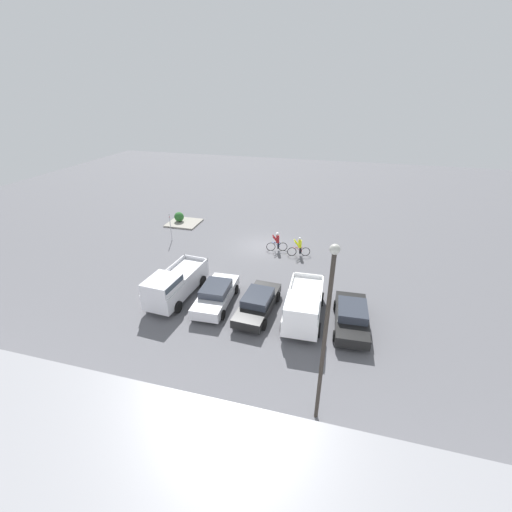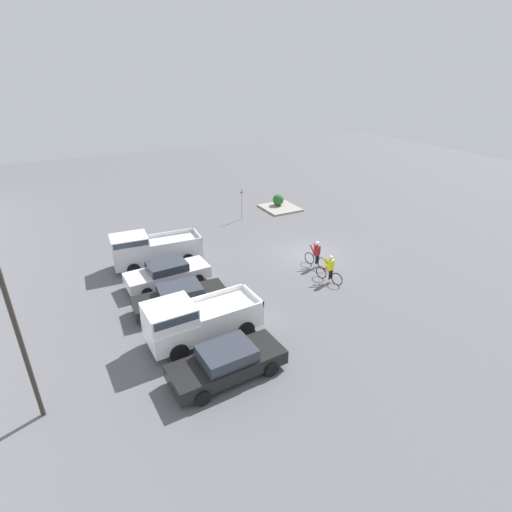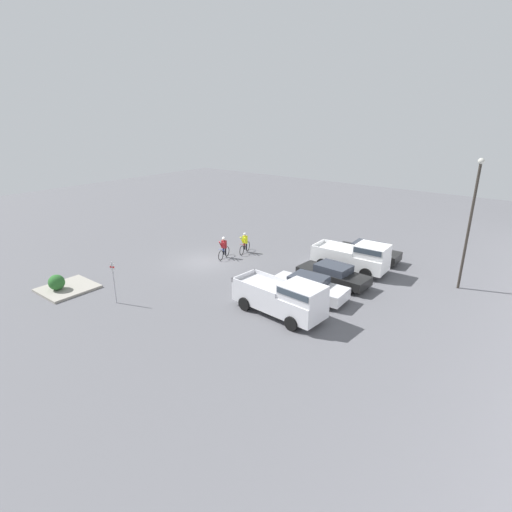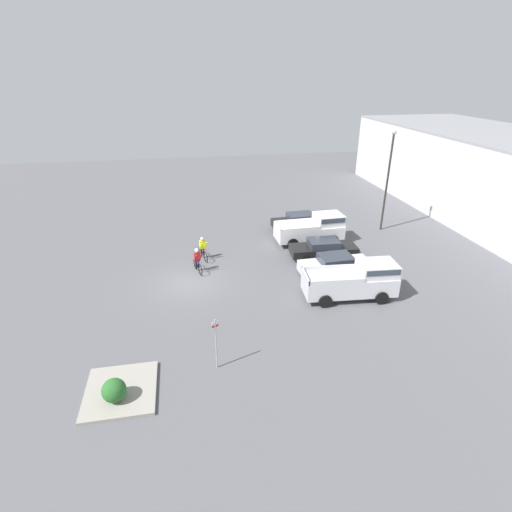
% 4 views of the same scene
% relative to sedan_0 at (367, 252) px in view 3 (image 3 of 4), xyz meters
% --- Properties ---
extents(ground_plane, '(80.00, 80.00, 0.00)m').
position_rel_sedan_0_xyz_m(ground_plane, '(7.75, -9.39, -0.69)').
color(ground_plane, '#56565B').
extents(sedan_0, '(2.16, 4.75, 1.36)m').
position_rel_sedan_0_xyz_m(sedan_0, '(0.00, 0.00, 0.00)').
color(sedan_0, black).
rests_on(sedan_0, ground_plane).
extents(pickup_truck_0, '(2.36, 5.22, 2.18)m').
position_rel_sedan_0_xyz_m(pickup_truck_0, '(2.79, 0.29, 0.44)').
color(pickup_truck_0, white).
rests_on(pickup_truck_0, ground_plane).
extents(sedan_1, '(2.15, 4.81, 1.31)m').
position_rel_sedan_0_xyz_m(sedan_1, '(5.60, 0.07, -0.01)').
color(sedan_1, black).
rests_on(sedan_1, ground_plane).
extents(sedan_2, '(2.10, 4.71, 1.38)m').
position_rel_sedan_0_xyz_m(sedan_2, '(8.40, -0.11, 0.01)').
color(sedan_2, silver).
rests_on(sedan_2, ground_plane).
extents(pickup_truck_1, '(2.43, 5.45, 2.16)m').
position_rel_sedan_0_xyz_m(pickup_truck_1, '(11.23, 0.05, 0.43)').
color(pickup_truck_1, silver).
rests_on(pickup_truck_1, ground_plane).
extents(cyclist_0, '(1.74, 0.58, 1.70)m').
position_rel_sedan_0_xyz_m(cyclist_0, '(6.26, -8.88, 0.15)').
color(cyclist_0, black).
rests_on(cyclist_0, ground_plane).
extents(cyclist_1, '(1.84, 0.60, 1.67)m').
position_rel_sedan_0_xyz_m(cyclist_1, '(4.32, -8.41, 0.12)').
color(cyclist_1, black).
rests_on(cyclist_1, ground_plane).
extents(fire_lane_sign, '(0.14, 0.29, 2.58)m').
position_rel_sedan_0_xyz_m(fire_lane_sign, '(15.95, -8.54, 0.86)').
color(fire_lane_sign, '#9E9EA3').
rests_on(fire_lane_sign, ground_plane).
extents(lamppost, '(0.36, 0.36, 8.08)m').
position_rel_sedan_0_xyz_m(lamppost, '(1.29, 6.68, 3.96)').
color(lamppost, '#2D2823').
rests_on(lamppost, ground_plane).
extents(curb_island, '(3.10, 2.90, 0.15)m').
position_rel_sedan_0_xyz_m(curb_island, '(16.74, -12.65, -0.61)').
color(curb_island, gray).
rests_on(curb_island, ground_plane).
extents(shrub, '(0.97, 0.97, 0.97)m').
position_rel_sedan_0_xyz_m(shrub, '(17.30, -12.77, -0.05)').
color(shrub, '#286028').
rests_on(shrub, curb_island).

